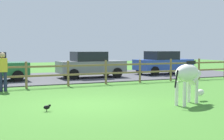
{
  "coord_description": "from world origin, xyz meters",
  "views": [
    {
      "loc": [
        -3.4,
        -9.38,
        1.83
      ],
      "look_at": [
        1.44,
        1.4,
        0.99
      ],
      "focal_mm": 49.95,
      "sensor_mm": 36.0,
      "label": 1
    }
  ],
  "objects_px": {
    "parked_car_blue": "(163,62)",
    "visitor_near_fence": "(3,70)",
    "parked_car_grey": "(91,64)",
    "zebra": "(188,76)",
    "crow_on_grass": "(47,107)"
  },
  "relations": [
    {
      "from": "visitor_near_fence",
      "to": "parked_car_grey",
      "type": "bearing_deg",
      "value": 35.64
    },
    {
      "from": "zebra",
      "to": "parked_car_blue",
      "type": "height_order",
      "value": "parked_car_blue"
    },
    {
      "from": "parked_car_grey",
      "to": "parked_car_blue",
      "type": "height_order",
      "value": "same"
    },
    {
      "from": "zebra",
      "to": "crow_on_grass",
      "type": "height_order",
      "value": "zebra"
    },
    {
      "from": "zebra",
      "to": "parked_car_grey",
      "type": "xyz_separation_m",
      "value": [
        0.1,
        9.45,
        -0.08
      ]
    },
    {
      "from": "parked_car_blue",
      "to": "visitor_near_fence",
      "type": "distance_m",
      "value": 11.54
    },
    {
      "from": "parked_car_grey",
      "to": "crow_on_grass",
      "type": "bearing_deg",
      "value": -117.55
    },
    {
      "from": "crow_on_grass",
      "to": "parked_car_grey",
      "type": "distance_m",
      "value": 9.9
    },
    {
      "from": "zebra",
      "to": "parked_car_blue",
      "type": "relative_size",
      "value": 0.44
    },
    {
      "from": "parked_car_blue",
      "to": "visitor_near_fence",
      "type": "bearing_deg",
      "value": -158.67
    },
    {
      "from": "parked_car_blue",
      "to": "visitor_near_fence",
      "type": "xyz_separation_m",
      "value": [
        -10.75,
        -4.2,
        0.06
      ]
    },
    {
      "from": "visitor_near_fence",
      "to": "crow_on_grass",
      "type": "bearing_deg",
      "value": -81.11
    },
    {
      "from": "parked_car_blue",
      "to": "visitor_near_fence",
      "type": "height_order",
      "value": "visitor_near_fence"
    },
    {
      "from": "crow_on_grass",
      "to": "visitor_near_fence",
      "type": "xyz_separation_m",
      "value": [
        -0.77,
        4.93,
        0.78
      ]
    },
    {
      "from": "parked_car_blue",
      "to": "crow_on_grass",
      "type": "bearing_deg",
      "value": -137.57
    }
  ]
}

